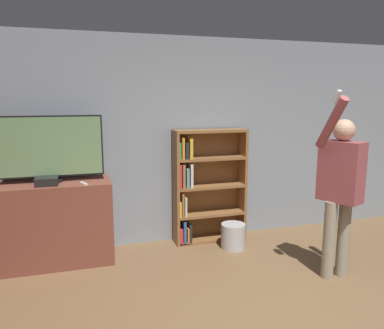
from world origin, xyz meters
The scene contains 8 objects.
wall_back centered at (0.00, 2.65, 1.35)m, with size 7.11×0.06×2.70m.
tv_ledge centered at (-1.85, 2.30, 0.48)m, with size 1.28×0.56×0.97m.
television centered at (-1.85, 2.34, 1.36)m, with size 1.15×0.22×0.76m.
game_console centered at (-1.91, 2.20, 1.01)m, with size 0.24×0.23×0.09m.
remote_loose centered at (-1.52, 2.11, 0.98)m, with size 0.09×0.14×0.02m.
bookshelf centered at (0.02, 2.47, 0.76)m, with size 0.97×0.28×1.51m.
person centered at (1.05, 1.06, 1.04)m, with size 0.58×0.56×2.00m.
waste_bin centered at (0.30, 2.11, 0.16)m, with size 0.31×0.31×0.32m.
Camera 1 is at (-1.53, -2.14, 1.92)m, focal length 35.00 mm.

